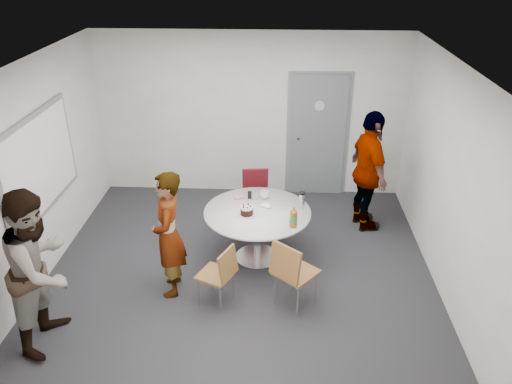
# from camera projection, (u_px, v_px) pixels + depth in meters

# --- Properties ---
(floor) EXTENTS (5.00, 5.00, 0.00)m
(floor) POSITION_uv_depth(u_px,v_px,m) (240.00, 276.00, 6.50)
(floor) COLOR #252428
(floor) RESTS_ON ground
(ceiling) EXTENTS (5.00, 5.00, 0.00)m
(ceiling) POSITION_uv_depth(u_px,v_px,m) (236.00, 68.00, 5.27)
(ceiling) COLOR silver
(ceiling) RESTS_ON wall_back
(wall_back) EXTENTS (5.00, 0.00, 5.00)m
(wall_back) POSITION_uv_depth(u_px,v_px,m) (251.00, 116.00, 8.10)
(wall_back) COLOR beige
(wall_back) RESTS_ON floor
(wall_left) EXTENTS (0.00, 5.00, 5.00)m
(wall_left) POSITION_uv_depth(u_px,v_px,m) (31.00, 178.00, 5.99)
(wall_left) COLOR beige
(wall_left) RESTS_ON floor
(wall_right) EXTENTS (0.00, 5.00, 5.00)m
(wall_right) POSITION_uv_depth(u_px,v_px,m) (453.00, 188.00, 5.77)
(wall_right) COLOR beige
(wall_right) RESTS_ON floor
(wall_front) EXTENTS (5.00, 0.00, 5.00)m
(wall_front) POSITION_uv_depth(u_px,v_px,m) (210.00, 332.00, 3.66)
(wall_front) COLOR beige
(wall_front) RESTS_ON floor
(door) EXTENTS (1.02, 0.17, 2.12)m
(door) POSITION_uv_depth(u_px,v_px,m) (318.00, 136.00, 8.19)
(door) COLOR slate
(door) RESTS_ON wall_back
(whiteboard) EXTENTS (0.04, 1.90, 1.25)m
(whiteboard) POSITION_uv_depth(u_px,v_px,m) (40.00, 164.00, 6.12)
(whiteboard) COLOR gray
(whiteboard) RESTS_ON wall_left
(table) EXTENTS (1.41, 1.41, 1.01)m
(table) POSITION_uv_depth(u_px,v_px,m) (259.00, 218.00, 6.58)
(table) COLOR silver
(table) RESTS_ON floor
(chair_near_left) EXTENTS (0.52, 0.50, 0.78)m
(chair_near_left) POSITION_uv_depth(u_px,v_px,m) (221.00, 271.00, 5.80)
(chair_near_left) COLOR brown
(chair_near_left) RESTS_ON floor
(chair_near_right) EXTENTS (0.62, 0.63, 0.90)m
(chair_near_right) POSITION_uv_depth(u_px,v_px,m) (291.00, 269.00, 5.70)
(chair_near_right) COLOR brown
(chair_near_right) RESTS_ON floor
(chair_far) EXTENTS (0.45, 0.48, 0.86)m
(chair_far) POSITION_uv_depth(u_px,v_px,m) (256.00, 192.00, 7.50)
(chair_far) COLOR maroon
(chair_far) RESTS_ON floor
(person_main) EXTENTS (0.46, 0.63, 1.60)m
(person_main) POSITION_uv_depth(u_px,v_px,m) (168.00, 235.00, 5.89)
(person_main) COLOR #A5C6EA
(person_main) RESTS_ON floor
(person_left) EXTENTS (0.74, 0.92, 1.80)m
(person_left) POSITION_uv_depth(u_px,v_px,m) (40.00, 268.00, 5.12)
(person_left) COLOR white
(person_left) RESTS_ON floor
(person_right) EXTENTS (0.69, 1.14, 1.82)m
(person_right) POSITION_uv_depth(u_px,v_px,m) (369.00, 172.00, 7.20)
(person_right) COLOR black
(person_right) RESTS_ON floor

